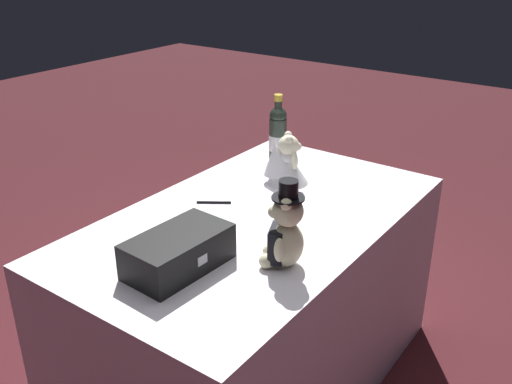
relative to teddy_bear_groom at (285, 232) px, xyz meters
name	(u,v)px	position (x,y,z in m)	size (l,w,h in m)	color
ground_plane	(256,378)	(0.23, 0.28, -0.92)	(12.00, 12.00, 0.00)	#47191E
reception_table	(256,303)	(0.23, 0.28, -0.52)	(1.54, 0.91, 0.80)	white
teddy_bear_groom	(285,232)	(0.00, 0.00, 0.00)	(0.15, 0.15, 0.30)	beige
teddy_bear_bride	(285,162)	(0.57, 0.37, -0.03)	(0.22, 0.23, 0.22)	white
champagne_bottle	(278,134)	(0.76, 0.53, 0.02)	(0.08, 0.08, 0.32)	#242F26
signing_pen	(213,202)	(0.22, 0.48, -0.11)	(0.09, 0.12, 0.01)	black
gift_case_black	(178,251)	(-0.22, 0.26, -0.06)	(0.35, 0.21, 0.12)	black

